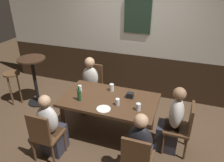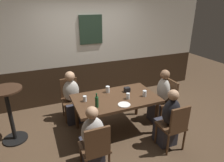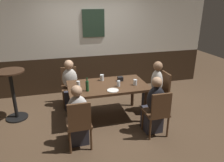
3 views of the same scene
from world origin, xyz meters
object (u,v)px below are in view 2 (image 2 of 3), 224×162
object	(u,v)px
chair_head_east	(167,98)
person_right_near	(168,122)
tumbler_short	(108,90)
plate_white_large	(124,105)
dining_table	(116,101)
tumbler_water	(145,94)
chair_left_far	(71,96)
person_left_far	(72,101)
chair_right_near	(174,125)
beer_glass_half	(128,96)
person_left_near	(92,142)
highball_clear	(85,99)
condiment_caddy	(127,90)
side_bar_table	(9,111)
person_head_east	(161,100)
chair_left_near	(96,147)
beer_bottle_green	(97,102)

from	to	relation	value
chair_head_east	person_right_near	xyz separation A→B (m)	(-0.51, -0.71, -0.04)
tumbler_short	plate_white_large	distance (m)	0.60
dining_table	tumbler_water	world-z (taller)	tumbler_water
chair_left_far	person_left_far	size ratio (longest dim) A/B	0.79
tumbler_water	person_right_near	bearing A→B (deg)	-73.34
dining_table	person_right_near	world-z (taller)	person_right_near
chair_right_near	beer_glass_half	bearing A→B (deg)	124.34
chair_right_near	person_left_near	world-z (taller)	person_left_near
highball_clear	condiment_caddy	xyz separation A→B (m)	(0.89, 0.08, -0.00)
chair_left_far	side_bar_table	world-z (taller)	side_bar_table
chair_head_east	person_head_east	xyz separation A→B (m)	(-0.16, 0.00, -0.01)
person_left_near	person_right_near	bearing A→B (deg)	-0.02
person_right_near	person_head_east	distance (m)	0.79
tumbler_water	side_bar_table	world-z (taller)	side_bar_table
person_head_east	tumbler_short	size ratio (longest dim) A/B	8.90
person_right_near	beer_glass_half	xyz separation A→B (m)	(-0.51, 0.58, 0.33)
tumbler_short	person_right_near	bearing A→B (deg)	-52.74
chair_left_near	highball_clear	size ratio (longest dim) A/B	8.20
chair_left_far	plate_white_large	xyz separation A→B (m)	(0.72, -1.19, 0.25)
dining_table	chair_right_near	size ratio (longest dim) A/B	1.79
person_left_far	condiment_caddy	bearing A→B (deg)	-28.98
tumbler_short	plate_white_large	bearing A→B (deg)	-82.59
tumbler_water	beer_bottle_green	xyz separation A→B (m)	(-0.97, -0.05, 0.05)
person_right_near	plate_white_large	xyz separation A→B (m)	(-0.67, 0.39, 0.29)
tumbler_short	beer_glass_half	xyz separation A→B (m)	(0.24, -0.41, -0.01)
person_head_east	side_bar_table	bearing A→B (deg)	170.89
chair_head_east	beer_bottle_green	world-z (taller)	beer_bottle_green
chair_head_east	tumbler_water	size ratio (longest dim) A/B	7.54
person_left_far	tumbler_short	world-z (taller)	person_left_far
person_left_far	chair_left_near	bearing A→B (deg)	-90.00
dining_table	side_bar_table	distance (m)	1.92
dining_table	person_left_near	xyz separation A→B (m)	(-0.69, -0.71, -0.20)
tumbler_water	condiment_caddy	xyz separation A→B (m)	(-0.21, 0.31, -0.01)
person_right_near	beer_glass_half	distance (m)	0.84
person_right_near	beer_bottle_green	size ratio (longest dim) A/B	4.19
chair_head_east	tumbler_water	world-z (taller)	chair_head_east
tumbler_short	beer_glass_half	world-z (taller)	tumbler_short
dining_table	person_left_far	size ratio (longest dim) A/B	1.42
person_left_near	plate_white_large	size ratio (longest dim) A/B	4.96
person_left_near	chair_left_near	bearing A→B (deg)	-90.00
tumbler_short	dining_table	bearing A→B (deg)	-78.84
person_right_near	side_bar_table	bearing A→B (deg)	155.27
beer_glass_half	chair_right_near	bearing A→B (deg)	-55.66
chair_left_far	condiment_caddy	xyz separation A→B (m)	(1.01, -0.72, 0.29)
highball_clear	tumbler_water	bearing A→B (deg)	-12.03
tumbler_water	tumbler_short	bearing A→B (deg)	143.43
chair_right_near	person_left_near	size ratio (longest dim) A/B	0.81
highball_clear	tumbler_short	bearing A→B (deg)	20.67
person_left_far	plate_white_large	world-z (taller)	person_left_far
chair_left_far	highball_clear	bearing A→B (deg)	-81.60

